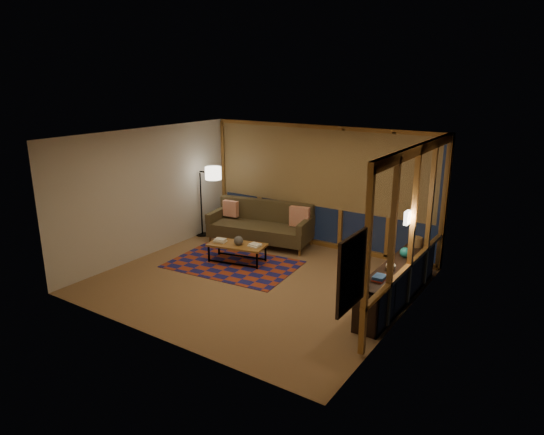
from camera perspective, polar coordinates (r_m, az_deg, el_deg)
The scene contains 21 objects.
floor at distance 9.20m, azimuth -1.83°, elevation -7.43°, with size 5.50×5.00×0.01m, color #A26F48.
ceiling at distance 8.48m, azimuth -2.00°, elevation 9.52°, with size 5.50×5.00×0.01m, color white.
walls at distance 8.74m, azimuth -1.91°, elevation 0.70°, with size 5.51×5.01×2.70m.
window_wall_back at distance 10.75m, azimuth 5.62°, elevation 3.61°, with size 5.30×0.16×2.60m, color brown, non-canonical shape.
window_wall_right at distance 8.12m, azimuth 16.27°, elevation -1.19°, with size 0.16×3.70×2.60m, color brown, non-canonical shape.
wall_art at distance 5.90m, azimuth 9.29°, elevation -6.33°, with size 0.06×0.74×0.94m, color red, non-canonical shape.
wall_sconce at distance 7.94m, azimuth 15.64°, elevation -0.02°, with size 0.12×0.18×0.22m, color white, non-canonical shape.
sofa at distance 10.98m, azimuth -1.42°, elevation -0.80°, with size 2.30×0.93×0.94m, color #4D3F23, non-canonical shape.
pillow_left at distance 11.42m, azimuth -4.87°, elevation 0.79°, with size 0.37×0.12×0.37m, color red, non-canonical shape.
pillow_right at distance 10.73m, azimuth 3.27°, elevation 0.00°, with size 0.44×0.15×0.44m, color red, non-canonical shape.
area_rug at distance 9.97m, azimuth -4.61°, elevation -5.50°, with size 2.53×1.69×0.01m, color maroon.
coffee_table at distance 10.02m, azimuth -4.11°, elevation -4.19°, with size 1.18×0.54×0.39m, color brown, non-canonical shape.
book_stack_a at distance 10.08m, azimuth -6.16°, elevation -2.73°, with size 0.24×0.19×0.07m, color white, non-canonical shape.
book_stack_b at distance 9.81m, azimuth -2.03°, elevation -3.28°, with size 0.22×0.17×0.04m, color white, non-canonical shape.
ceramic_pot at distance 9.88m, azimuth -3.96°, elevation -2.71°, with size 0.19×0.19×0.19m, color black.
floor_lamp at distance 11.62m, azimuth -8.34°, elevation 1.98°, with size 0.57×0.37×1.71m, color black, non-canonical shape.
bookshelf at distance 8.55m, azimuth 14.60°, elevation -7.28°, with size 0.40×2.85×0.71m, color black, non-canonical shape.
basket at distance 9.21m, azimuth 16.56°, elevation -2.76°, with size 0.23×0.23×0.17m, color #AF8749.
teal_bowl at distance 8.61m, azimuth 15.37°, elevation -3.98°, with size 0.18×0.18×0.18m, color #1A807D.
vase at distance 8.01m, azimuth 13.82°, elevation -5.43°, with size 0.16×0.16×0.17m, color #C2B597.
shelf_book_stack at distance 7.61m, azimuth 12.54°, elevation -6.93°, with size 0.18×0.25×0.07m, color white, non-canonical shape.
Camera 1 is at (4.89, -6.85, 3.70)m, focal length 32.00 mm.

